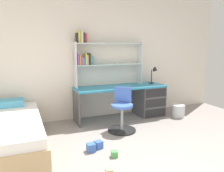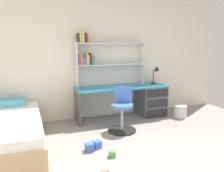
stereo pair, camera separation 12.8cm
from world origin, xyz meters
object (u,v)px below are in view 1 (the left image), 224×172
Objects in this scene: toy_block_green_4 at (114,154)px; bookshelf_hutch at (99,55)px; bed_platform at (9,133)px; toy_block_blue_5 at (98,145)px; desk at (142,98)px; toy_block_blue_2 at (91,148)px; swivel_chair at (122,114)px; waste_bin at (178,111)px; toy_block_natural_0 at (109,172)px; desk_lamp at (155,72)px.

bookshelf_hutch is at bearing 77.80° from toy_block_green_4.
bed_platform is 1.39m from toy_block_blue_5.
toy_block_blue_2 is (-1.59, -1.30, -0.33)m from desk.
bed_platform is at bearing -179.60° from swivel_chair.
waste_bin is (0.71, -0.40, -0.26)m from desk.
swivel_chair is 2.82× the size of waste_bin.
toy_block_natural_0 is 0.67× the size of toy_block_blue_2.
toy_block_natural_0 is at bearing -133.49° from desk_lamp.
toy_block_green_4 is at bearing -48.36° from toy_block_blue_2.
toy_block_natural_0 is at bearing -120.76° from toy_block_green_4.
desk_lamp is (0.34, 0.03, 0.57)m from desk.
bookshelf_hutch reaches higher than bed_platform.
desk_lamp is 0.48× the size of swivel_chair.
waste_bin is at bearing 21.19° from toy_block_blue_5.
toy_block_blue_2 is at bearing -142.31° from swivel_chair.
toy_block_blue_5 is at bearing 80.92° from toy_block_natural_0.
toy_block_natural_0 is (-0.62, -2.18, -1.33)m from bookshelf_hutch.
bed_platform is 1.29m from toy_block_blue_2.
toy_block_natural_0 is (1.15, -1.29, -0.20)m from bed_platform.
bed_platform reaches higher than waste_bin.
toy_block_natural_0 is at bearing -145.09° from waste_bin.
desk_lamp is 1.35× the size of waste_bin.
toy_block_natural_0 is (-1.92, -2.02, -0.92)m from desk_lamp.
bookshelf_hutch is at bearing 160.60° from waste_bin.
toy_block_natural_0 is 0.47m from toy_block_green_4.
bookshelf_hutch is 2.08m from toy_block_blue_2.
toy_block_blue_5 is at bearing -144.82° from desk_lamp.
bed_platform is 7.22× the size of waste_bin.
swivel_chair is at bearing -169.09° from waste_bin.
swivel_chair is 1.54m from toy_block_natural_0.
waste_bin is 2.37m from toy_block_green_4.
toy_block_blue_2 is 0.39m from toy_block_green_4.
bookshelf_hutch reaches higher than toy_block_natural_0.
toy_block_blue_2 reaches higher than toy_block_natural_0.
swivel_chair is 9.74× the size of toy_block_natural_0.
toy_block_green_4 is at bearing -149.80° from waste_bin.
waste_bin is (1.51, 0.29, -0.19)m from swivel_chair.
toy_block_blue_2 is at bearing -140.73° from desk.
desk is at bearing 51.71° from toy_block_natural_0.
desk_lamp is 2.50m from toy_block_green_4.
waste_bin is 2.33× the size of toy_block_blue_2.
desk is 22.21× the size of toy_block_green_4.
toy_block_green_4 is at bearing -71.13° from toy_block_blue_5.
swivel_chair is 1.55m from waste_bin.
bookshelf_hutch is at bearing 66.67° from toy_block_blue_2.
swivel_chair is 1.08m from toy_block_green_4.
desk is 1.94m from toy_block_blue_5.
waste_bin is 2.79m from toy_block_natural_0.
toy_block_blue_5 reaches higher than toy_block_natural_0.
bed_platform is at bearing -166.56° from desk_lamp.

